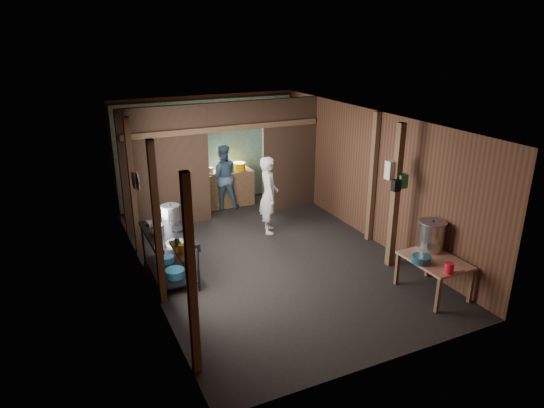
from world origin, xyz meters
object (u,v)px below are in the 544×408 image
pink_bucket (449,268)px  prep_table (433,276)px  stock_pot (432,236)px  cook (269,195)px  stove_pot_large (171,214)px  yellow_tub (239,166)px  gas_range (169,255)px

pink_bucket → prep_table: bearing=71.7°
stock_pot → cook: (-1.51, 3.12, -0.03)m
prep_table → stock_pot: stock_pot is taller
stove_pot_large → pink_bucket: 4.67m
pink_bucket → yellow_tub: (-1.09, 5.80, 0.25)m
cook → pink_bucket: bearing=-144.7°
gas_range → prep_table: 4.38m
gas_range → prep_table: gas_range is taller
stock_pot → yellow_tub: size_ratio=1.60×
gas_range → stove_pot_large: (0.17, 0.43, 0.57)m
gas_range → stove_pot_large: bearing=68.6°
yellow_tub → cook: bearing=-92.7°
stock_pot → prep_table: bearing=-120.4°
cook → yellow_tub: bearing=15.7°
gas_range → stock_pot: (3.90, -2.00, 0.42)m
yellow_tub → stock_pot: bearing=-74.3°
prep_table → stock_pot: bearing=59.6°
stove_pot_large → cook: bearing=17.1°
stove_pot_large → stock_pot: (3.73, -2.43, -0.15)m
prep_table → gas_range: bearing=148.0°
gas_range → pink_bucket: 4.52m
gas_range → stove_pot_large: 0.74m
prep_table → stock_pot: (0.19, 0.32, 0.54)m
stove_pot_large → yellow_tub: stove_pot_large is taller
prep_table → cook: 3.72m
stock_pot → pink_bucket: bearing=-113.7°
gas_range → cook: (2.39, 1.12, 0.39)m
pink_bucket → yellow_tub: bearing=100.6°
stock_pot → yellow_tub: (-1.42, 5.04, 0.09)m
pink_bucket → yellow_tub: size_ratio=0.50×
gas_range → stock_pot: 4.40m
yellow_tub → pink_bucket: bearing=-79.4°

